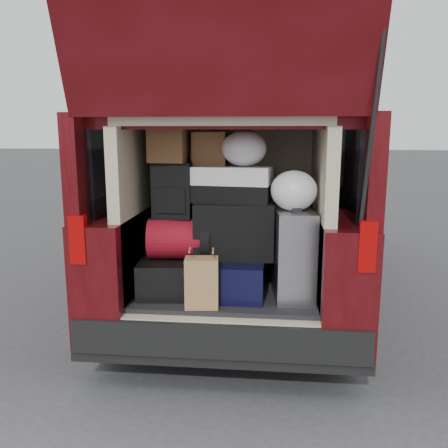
# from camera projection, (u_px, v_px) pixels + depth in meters

# --- Properties ---
(ground) EXTENTS (80.00, 80.00, 0.00)m
(ground) POSITION_uv_depth(u_px,v_px,m) (224.00, 373.00, 3.32)
(ground) COLOR #343537
(ground) RESTS_ON ground
(minivan) EXTENTS (1.90, 5.35, 2.77)m
(minivan) POSITION_uv_depth(u_px,v_px,m) (242.00, 205.00, 4.96)
(minivan) COLOR black
(minivan) RESTS_ON ground
(load_floor) EXTENTS (1.24, 1.05, 0.55)m
(load_floor) POSITION_uv_depth(u_px,v_px,m) (228.00, 321.00, 3.54)
(load_floor) COLOR black
(load_floor) RESTS_ON ground
(black_hardshell) EXTENTS (0.50, 0.65, 0.24)m
(black_hardshell) POSITION_uv_depth(u_px,v_px,m) (173.00, 272.00, 3.40)
(black_hardshell) COLOR black
(black_hardshell) RESTS_ON load_floor
(navy_hardshell) EXTENTS (0.48, 0.58, 0.25)m
(navy_hardshell) POSITION_uv_depth(u_px,v_px,m) (231.00, 275.00, 3.33)
(navy_hardshell) COLOR black
(navy_hardshell) RESTS_ON load_floor
(silver_roller) EXTENTS (0.29, 0.42, 0.60)m
(silver_roller) POSITION_uv_depth(u_px,v_px,m) (294.00, 255.00, 3.19)
(silver_roller) COLOR white
(silver_roller) RESTS_ON load_floor
(kraft_bag) EXTENTS (0.23, 0.16, 0.33)m
(kraft_bag) POSITION_uv_depth(u_px,v_px,m) (202.00, 283.00, 3.04)
(kraft_bag) COLOR #AC844D
(kraft_bag) RESTS_ON load_floor
(red_duffel) EXTENTS (0.45, 0.32, 0.28)m
(red_duffel) POSITION_uv_depth(u_px,v_px,m) (180.00, 239.00, 3.29)
(red_duffel) COLOR maroon
(red_duffel) RESTS_ON black_hardshell
(black_soft_case) EXTENTS (0.57, 0.37, 0.39)m
(black_soft_case) POSITION_uv_depth(u_px,v_px,m) (233.00, 230.00, 3.30)
(black_soft_case) COLOR black
(black_soft_case) RESTS_ON navy_hardshell
(backpack) EXTENTS (0.28, 0.18, 0.39)m
(backpack) POSITION_uv_depth(u_px,v_px,m) (173.00, 190.00, 3.28)
(backpack) COLOR black
(backpack) RESTS_ON red_duffel
(twotone_duffel) EXTENTS (0.58, 0.35, 0.24)m
(twotone_duffel) POSITION_uv_depth(u_px,v_px,m) (231.00, 184.00, 3.27)
(twotone_duffel) COLOR silver
(twotone_duffel) RESTS_ON black_soft_case
(grocery_sack_lower) EXTENTS (0.25, 0.21, 0.22)m
(grocery_sack_lower) POSITION_uv_depth(u_px,v_px,m) (168.00, 146.00, 3.22)
(grocery_sack_lower) COLOR brown
(grocery_sack_lower) RESTS_ON backpack
(grocery_sack_upper) EXTENTS (0.23, 0.19, 0.23)m
(grocery_sack_upper) POSITION_uv_depth(u_px,v_px,m) (210.00, 149.00, 3.30)
(grocery_sack_upper) COLOR brown
(grocery_sack_upper) RESTS_ON twotone_duffel
(plastic_bag_center) EXTENTS (0.32, 0.30, 0.24)m
(plastic_bag_center) POSITION_uv_depth(u_px,v_px,m) (244.00, 148.00, 3.20)
(plastic_bag_center) COLOR white
(plastic_bag_center) RESTS_ON twotone_duffel
(plastic_bag_right) EXTENTS (0.35, 0.34, 0.27)m
(plastic_bag_right) POSITION_uv_depth(u_px,v_px,m) (294.00, 191.00, 3.11)
(plastic_bag_right) COLOR white
(plastic_bag_right) RESTS_ON silver_roller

